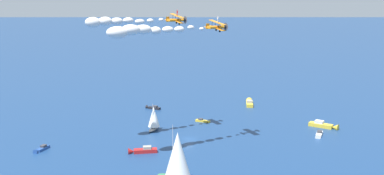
{
  "coord_description": "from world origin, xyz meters",
  "views": [
    {
      "loc": [
        4.16,
        -130.09,
        42.39
      ],
      "look_at": [
        0.88,
        0.55,
        15.98
      ],
      "focal_mm": 41.5,
      "sensor_mm": 36.0,
      "label": 1
    }
  ],
  "objects_px": {
    "biplane_lead": "(177,20)",
    "sailboat_ahead": "(154,118)",
    "motorboat_trailing": "(325,125)",
    "motorboat_far_stbd": "(41,149)",
    "wingwalker_lead": "(177,13)",
    "motorboat_far_port": "(153,108)",
    "sailboat_outer_ring_a": "(177,157)",
    "motorboat_outer_ring_b": "(141,151)",
    "motorboat_outer_ring_c": "(249,103)",
    "motorboat_offshore": "(203,121)",
    "motorboat_inshore": "(319,135)",
    "biplane_wingman": "(217,27)",
    "wingwalker_wingman": "(218,19)"
  },
  "relations": [
    {
      "from": "biplane_lead",
      "to": "sailboat_ahead",
      "type": "bearing_deg",
      "value": 163.76
    },
    {
      "from": "biplane_lead",
      "to": "motorboat_trailing",
      "type": "bearing_deg",
      "value": 7.27
    },
    {
      "from": "motorboat_far_stbd",
      "to": "biplane_lead",
      "type": "xyz_separation_m",
      "value": [
        37.59,
        18.61,
        35.45
      ]
    },
    {
      "from": "sailboat_ahead",
      "to": "wingwalker_lead",
      "type": "height_order",
      "value": "wingwalker_lead"
    },
    {
      "from": "sailboat_ahead",
      "to": "biplane_lead",
      "type": "relative_size",
      "value": 1.28
    },
    {
      "from": "motorboat_far_port",
      "to": "motorboat_far_stbd",
      "type": "height_order",
      "value": "motorboat_far_port"
    },
    {
      "from": "sailboat_outer_ring_a",
      "to": "biplane_lead",
      "type": "relative_size",
      "value": 1.99
    },
    {
      "from": "motorboat_outer_ring_b",
      "to": "motorboat_outer_ring_c",
      "type": "bearing_deg",
      "value": 58.14
    },
    {
      "from": "sailboat_outer_ring_a",
      "to": "motorboat_outer_ring_b",
      "type": "xyz_separation_m",
      "value": [
        -11.28,
        20.35,
        -5.72
      ]
    },
    {
      "from": "motorboat_far_stbd",
      "to": "motorboat_offshore",
      "type": "xyz_separation_m",
      "value": [
        45.94,
        30.72,
        -0.05
      ]
    },
    {
      "from": "motorboat_outer_ring_c",
      "to": "motorboat_trailing",
      "type": "bearing_deg",
      "value": -55.81
    },
    {
      "from": "motorboat_offshore",
      "to": "motorboat_outer_ring_c",
      "type": "distance_m",
      "value": 32.17
    },
    {
      "from": "motorboat_inshore",
      "to": "motorboat_trailing",
      "type": "xyz_separation_m",
      "value": [
        4.31,
        9.4,
        0.25
      ]
    },
    {
      "from": "motorboat_trailing",
      "to": "motorboat_inshore",
      "type": "bearing_deg",
      "value": -114.61
    },
    {
      "from": "motorboat_far_port",
      "to": "biplane_lead",
      "type": "relative_size",
      "value": 0.89
    },
    {
      "from": "biplane_lead",
      "to": "biplane_wingman",
      "type": "bearing_deg",
      "value": -43.09
    },
    {
      "from": "sailboat_ahead",
      "to": "motorboat_outer_ring_b",
      "type": "height_order",
      "value": "sailboat_ahead"
    },
    {
      "from": "motorboat_outer_ring_b",
      "to": "motorboat_inshore",
      "type": "bearing_deg",
      "value": 17.09
    },
    {
      "from": "motorboat_inshore",
      "to": "wingwalker_lead",
      "type": "distance_m",
      "value": 58.18
    },
    {
      "from": "wingwalker_wingman",
      "to": "biplane_lead",
      "type": "bearing_deg",
      "value": 136.66
    },
    {
      "from": "motorboat_inshore",
      "to": "wingwalker_wingman",
      "type": "xyz_separation_m",
      "value": [
        -32.34,
        -8.33,
        36.16
      ]
    },
    {
      "from": "sailboat_ahead",
      "to": "motorboat_outer_ring_c",
      "type": "bearing_deg",
      "value": 45.91
    },
    {
      "from": "motorboat_inshore",
      "to": "motorboat_outer_ring_c",
      "type": "bearing_deg",
      "value": 112.86
    },
    {
      "from": "motorboat_far_port",
      "to": "motorboat_trailing",
      "type": "height_order",
      "value": "motorboat_trailing"
    },
    {
      "from": "motorboat_far_port",
      "to": "wingwalker_lead",
      "type": "relative_size",
      "value": 3.47
    },
    {
      "from": "motorboat_far_port",
      "to": "sailboat_outer_ring_a",
      "type": "relative_size",
      "value": 0.45
    },
    {
      "from": "sailboat_outer_ring_a",
      "to": "motorboat_far_stbd",
      "type": "bearing_deg",
      "value": 151.86
    },
    {
      "from": "motorboat_far_stbd",
      "to": "motorboat_outer_ring_b",
      "type": "height_order",
      "value": "motorboat_outer_ring_b"
    },
    {
      "from": "sailboat_ahead",
      "to": "sailboat_outer_ring_a",
      "type": "xyz_separation_m",
      "value": [
        10.18,
        -42.24,
        2.26
      ]
    },
    {
      "from": "motorboat_far_stbd",
      "to": "sailboat_outer_ring_a",
      "type": "relative_size",
      "value": 0.43
    },
    {
      "from": "wingwalker_lead",
      "to": "sailboat_ahead",
      "type": "bearing_deg",
      "value": 162.28
    },
    {
      "from": "motorboat_far_port",
      "to": "sailboat_outer_ring_a",
      "type": "distance_m",
      "value": 71.9
    },
    {
      "from": "wingwalker_lead",
      "to": "motorboat_trailing",
      "type": "bearing_deg",
      "value": 7.63
    },
    {
      "from": "motorboat_outer_ring_c",
      "to": "wingwalker_wingman",
      "type": "relative_size",
      "value": 5.71
    },
    {
      "from": "motorboat_far_port",
      "to": "motorboat_offshore",
      "type": "bearing_deg",
      "value": -42.61
    },
    {
      "from": "sailboat_ahead",
      "to": "sailboat_outer_ring_a",
      "type": "bearing_deg",
      "value": -76.45
    },
    {
      "from": "biplane_lead",
      "to": "biplane_wingman",
      "type": "relative_size",
      "value": 1.0
    },
    {
      "from": "motorboat_trailing",
      "to": "biplane_lead",
      "type": "bearing_deg",
      "value": -172.73
    },
    {
      "from": "motorboat_offshore",
      "to": "wingwalker_lead",
      "type": "height_order",
      "value": "wingwalker_lead"
    },
    {
      "from": "motorboat_inshore",
      "to": "biplane_lead",
      "type": "height_order",
      "value": "biplane_lead"
    },
    {
      "from": "motorboat_trailing",
      "to": "biplane_wingman",
      "type": "height_order",
      "value": "biplane_wingman"
    },
    {
      "from": "sailboat_ahead",
      "to": "motorboat_inshore",
      "type": "bearing_deg",
      "value": -5.95
    },
    {
      "from": "motorboat_far_port",
      "to": "motorboat_offshore",
      "type": "xyz_separation_m",
      "value": [
        19.83,
        -18.23,
        -0.08
      ]
    },
    {
      "from": "motorboat_outer_ring_b",
      "to": "motorboat_offshore",
      "type": "bearing_deg",
      "value": 61.41
    },
    {
      "from": "motorboat_trailing",
      "to": "wingwalker_lead",
      "type": "bearing_deg",
      "value": -172.37
    },
    {
      "from": "motorboat_inshore",
      "to": "biplane_lead",
      "type": "bearing_deg",
      "value": 175.93
    },
    {
      "from": "motorboat_inshore",
      "to": "motorboat_offshore",
      "type": "distance_m",
      "value": 39.27
    },
    {
      "from": "motorboat_far_stbd",
      "to": "wingwalker_lead",
      "type": "xyz_separation_m",
      "value": [
        37.78,
        18.32,
        37.61
      ]
    },
    {
      "from": "wingwalker_wingman",
      "to": "motorboat_trailing",
      "type": "bearing_deg",
      "value": 25.81
    },
    {
      "from": "biplane_wingman",
      "to": "motorboat_outer_ring_b",
      "type": "bearing_deg",
      "value": -158.14
    }
  ]
}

